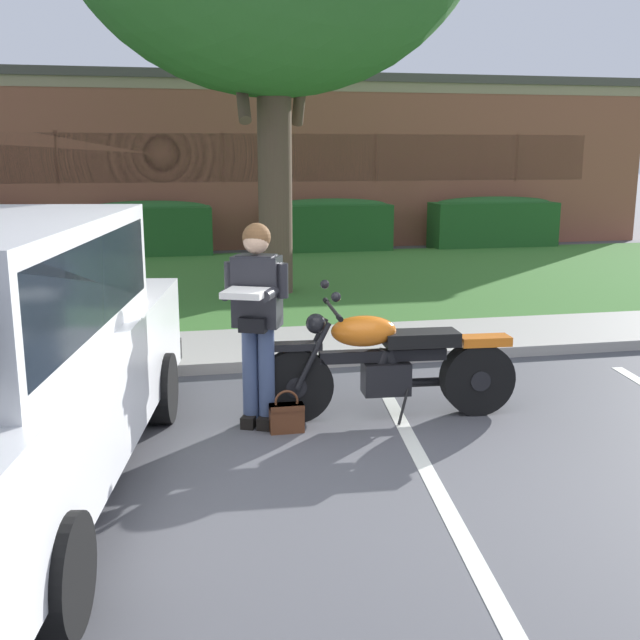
# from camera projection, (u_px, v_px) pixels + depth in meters

# --- Properties ---
(ground_plane) EXTENTS (140.00, 140.00, 0.00)m
(ground_plane) POSITION_uv_depth(u_px,v_px,m) (365.00, 490.00, 5.16)
(ground_plane) COLOR #4C4C51
(curb_strip) EXTENTS (60.00, 0.20, 0.12)m
(curb_strip) POSITION_uv_depth(u_px,v_px,m) (291.00, 362.00, 8.10)
(curb_strip) COLOR #ADA89E
(curb_strip) RESTS_ON ground
(concrete_walk) EXTENTS (60.00, 1.50, 0.08)m
(concrete_walk) POSITION_uv_depth(u_px,v_px,m) (279.00, 345.00, 8.92)
(concrete_walk) COLOR #ADA89E
(concrete_walk) RESTS_ON ground
(grass_lawn) EXTENTS (60.00, 7.59, 0.06)m
(grass_lawn) POSITION_uv_depth(u_px,v_px,m) (241.00, 283.00, 13.27)
(grass_lawn) COLOR #3D752D
(grass_lawn) RESTS_ON ground
(stall_stripe_0) EXTENTS (0.66, 4.38, 0.01)m
(stall_stripe_0) POSITION_uv_depth(u_px,v_px,m) (44.00, 505.00, 4.94)
(stall_stripe_0) COLOR silver
(stall_stripe_0) RESTS_ON ground
(stall_stripe_1) EXTENTS (0.66, 4.38, 0.01)m
(stall_stripe_1) POSITION_uv_depth(u_px,v_px,m) (427.00, 472.00, 5.45)
(stall_stripe_1) COLOR silver
(stall_stripe_1) RESTS_ON ground
(motorcycle) EXTENTS (2.24, 0.82, 1.18)m
(motorcycle) POSITION_uv_depth(u_px,v_px,m) (398.00, 364.00, 6.50)
(motorcycle) COLOR black
(motorcycle) RESTS_ON ground
(rider_person) EXTENTS (0.57, 0.66, 1.70)m
(rider_person) POSITION_uv_depth(u_px,v_px,m) (257.00, 309.00, 6.16)
(rider_person) COLOR black
(rider_person) RESTS_ON ground
(handbag) EXTENTS (0.28, 0.13, 0.36)m
(handbag) POSITION_uv_depth(u_px,v_px,m) (287.00, 415.00, 6.21)
(handbag) COLOR #562D19
(handbag) RESTS_ON ground
(hedge_center_left) EXTENTS (2.66, 0.90, 1.24)m
(hedge_center_left) POSITION_uv_depth(u_px,v_px,m) (150.00, 228.00, 16.59)
(hedge_center_left) COLOR #235623
(hedge_center_left) RESTS_ON ground
(hedge_center_right) EXTENTS (2.81, 0.90, 1.24)m
(hedge_center_right) POSITION_uv_depth(u_px,v_px,m) (329.00, 224.00, 17.38)
(hedge_center_right) COLOR #235623
(hedge_center_right) RESTS_ON ground
(hedge_right) EXTENTS (3.02, 0.90, 1.24)m
(hedge_right) POSITION_uv_depth(u_px,v_px,m) (493.00, 221.00, 18.17)
(hedge_right) COLOR #235623
(hedge_right) RESTS_ON ground
(brick_building) EXTENTS (21.67, 9.95, 4.10)m
(brick_building) POSITION_uv_depth(u_px,v_px,m) (210.00, 160.00, 22.14)
(brick_building) COLOR #93513D
(brick_building) RESTS_ON ground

